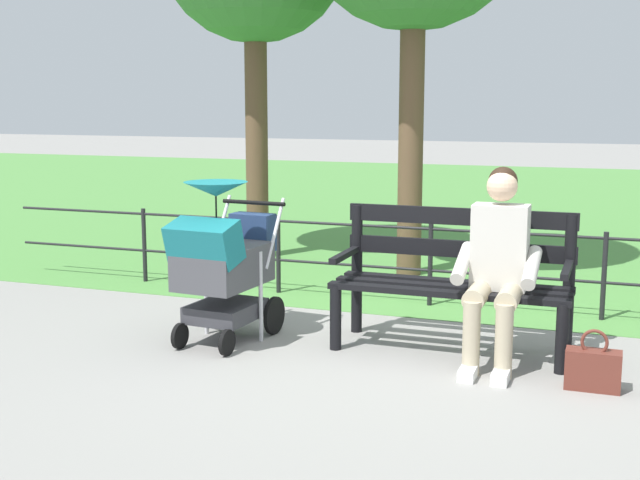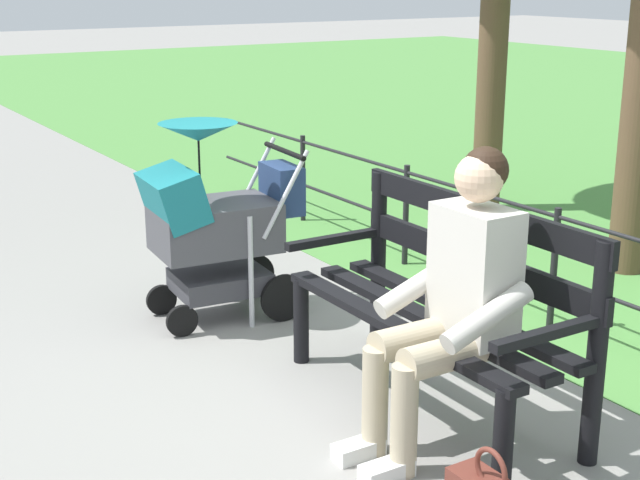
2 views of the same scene
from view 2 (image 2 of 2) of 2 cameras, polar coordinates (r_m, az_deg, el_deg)
The scene contains 5 objects.
ground_plane at distance 4.63m, azimuth 3.14°, elevation -8.46°, with size 60.00×60.00×0.00m, color gray.
park_bench at distance 4.19m, azimuth 7.79°, elevation -3.52°, with size 1.60×0.60×0.96m.
person_on_bench at distance 3.77m, azimuth 8.34°, elevation -3.36°, with size 0.53×0.74×1.28m.
stroller at distance 5.22m, azimuth -6.65°, elevation 1.29°, with size 0.57×0.92×1.15m.
park_fence at distance 5.07m, azimuth 16.76°, elevation -1.78°, with size 8.25×0.04×0.70m.
Camera 2 is at (-3.43, 2.43, 1.94)m, focal length 51.22 mm.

